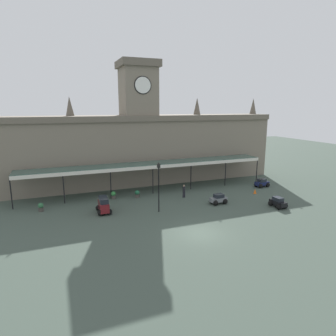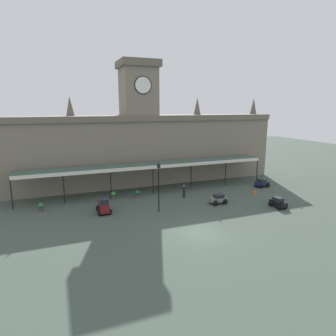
{
  "view_description": "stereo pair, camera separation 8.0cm",
  "coord_description": "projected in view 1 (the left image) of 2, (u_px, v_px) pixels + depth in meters",
  "views": [
    {
      "loc": [
        -11.8,
        -22.25,
        11.43
      ],
      "look_at": [
        0.0,
        8.01,
        4.59
      ],
      "focal_mm": 31.19,
      "sensor_mm": 36.0,
      "label": 1
    },
    {
      "loc": [
        -11.73,
        -22.28,
        11.43
      ],
      "look_at": [
        0.0,
        8.01,
        4.59
      ],
      "focal_mm": 31.19,
      "sensor_mm": 36.0,
      "label": 2
    }
  ],
  "objects": [
    {
      "name": "victorian_lamppost",
      "position": [
        159.0,
        182.0,
        31.68
      ],
      "size": [
        0.3,
        0.3,
        5.58
      ],
      "color": "black",
      "rests_on": "ground"
    },
    {
      "name": "entrance_canopy",
      "position": [
        150.0,
        164.0,
        39.57
      ],
      "size": [
        33.79,
        3.26,
        3.92
      ],
      "color": "#38564C",
      "rests_on": "ground"
    },
    {
      "name": "car_grey_sedan",
      "position": [
        218.0,
        200.0,
        34.99
      ],
      "size": [
        2.08,
        1.57,
        1.19
      ],
      "color": "slate",
      "rests_on": "ground"
    },
    {
      "name": "car_navy_sedan",
      "position": [
        262.0,
        183.0,
        42.35
      ],
      "size": [
        2.11,
        1.62,
        1.19
      ],
      "color": "#19214C",
      "rests_on": "ground"
    },
    {
      "name": "car_maroon_van",
      "position": [
        104.0,
        206.0,
        31.96
      ],
      "size": [
        1.63,
        2.42,
        1.77
      ],
      "color": "maroon",
      "rests_on": "ground"
    },
    {
      "name": "pedestrian_beside_cars",
      "position": [
        184.0,
        191.0,
        37.3
      ],
      "size": [
        0.39,
        0.34,
        1.67
      ],
      "color": "black",
      "rests_on": "ground"
    },
    {
      "name": "traffic_cone",
      "position": [
        255.0,
        191.0,
        39.11
      ],
      "size": [
        0.4,
        0.4,
        0.66
      ],
      "primitive_type": "cone",
      "color": "orange",
      "rests_on": "ground"
    },
    {
      "name": "ground_plane",
      "position": [
        200.0,
        233.0,
        26.84
      ],
      "size": [
        140.0,
        140.0,
        0.0
      ],
      "primitive_type": "plane",
      "color": "#404E44"
    },
    {
      "name": "planter_forecourt_centre",
      "position": [
        113.0,
        195.0,
        36.88
      ],
      "size": [
        0.6,
        0.6,
        0.96
      ],
      "color": "#47423D",
      "rests_on": "ground"
    },
    {
      "name": "planter_near_kerb",
      "position": [
        41.0,
        207.0,
        32.45
      ],
      "size": [
        0.6,
        0.6,
        0.96
      ],
      "color": "#47423D",
      "rests_on": "ground"
    },
    {
      "name": "planter_by_canopy",
      "position": [
        137.0,
        194.0,
        37.4
      ],
      "size": [
        0.6,
        0.6,
        0.96
      ],
      "color": "#47423D",
      "rests_on": "ground"
    },
    {
      "name": "station_building",
      "position": [
        139.0,
        145.0,
        43.8
      ],
      "size": [
        42.59,
        5.77,
        17.84
      ],
      "color": "slate",
      "rests_on": "ground"
    },
    {
      "name": "car_black_sedan",
      "position": [
        278.0,
        203.0,
        33.76
      ],
      "size": [
        1.53,
        2.06,
        1.19
      ],
      "color": "black",
      "rests_on": "ground"
    }
  ]
}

